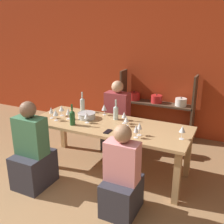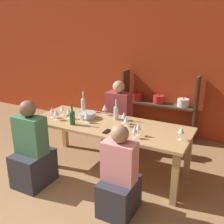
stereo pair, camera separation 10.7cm
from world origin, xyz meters
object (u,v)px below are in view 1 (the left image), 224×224
(cell_phone, at_px, (108,131))
(shelf_unit, at_px, (155,112))
(wine_glass_white_b, at_px, (104,108))
(wine_glass_white_c, at_px, (68,112))
(wine_glass_empty_a, at_px, (51,110))
(wine_glass_red_a, at_px, (56,113))
(wine_glass_red_d, at_px, (140,126))
(person_near_b, at_px, (33,156))
(mixing_bowl, at_px, (87,115))
(wine_bottle_dark, at_px, (82,104))
(wine_glass_empty_b, at_px, (126,119))
(wine_glass_red_e, at_px, (124,115))
(person_far_a, at_px, (117,124))
(wine_glass_white_a, at_px, (87,116))
(dining_table, at_px, (109,130))
(wine_glass_red_b, at_px, (61,109))
(person_near_a, at_px, (122,181))
(wine_glass_red_f, at_px, (182,130))
(wine_bottle_amber, at_px, (116,112))
(wine_glass_red_c, at_px, (136,129))
(wine_bottle_green, at_px, (72,117))

(cell_phone, bearing_deg, shelf_unit, 87.95)
(wine_glass_white_b, bearing_deg, wine_glass_white_c, -134.31)
(wine_glass_empty_a, bearing_deg, wine_glass_red_a, -24.12)
(wine_glass_white_b, xyz_separation_m, wine_glass_red_d, (0.78, -0.52, 0.01))
(wine_glass_red_d, bearing_deg, person_near_b, -154.99)
(mixing_bowl, xyz_separation_m, person_near_b, (-0.33, -0.85, -0.36))
(wine_bottle_dark, bearing_deg, wine_glass_empty_b, -18.23)
(wine_glass_red_e, bearing_deg, shelf_unit, 89.95)
(shelf_unit, distance_m, wine_glass_white_c, 1.95)
(person_far_a, bearing_deg, cell_phone, 108.08)
(mixing_bowl, height_order, wine_glass_white_b, wine_glass_white_b)
(wine_glass_white_a, xyz_separation_m, wine_glass_white_b, (0.06, 0.42, 0.01))
(dining_table, xyz_separation_m, wine_glass_red_b, (-0.82, 0.00, 0.20))
(person_near_a, bearing_deg, wine_glass_red_a, 157.20)
(dining_table, relative_size, person_near_b, 1.95)
(wine_glass_red_f, relative_size, person_far_a, 0.14)
(wine_glass_red_b, bearing_deg, person_near_a, -29.28)
(wine_glass_red_b, bearing_deg, dining_table, -0.10)
(wine_bottle_dark, height_order, person_far_a, person_far_a)
(person_near_a, bearing_deg, person_near_b, -179.14)
(wine_bottle_dark, distance_m, person_near_a, 1.69)
(wine_bottle_dark, height_order, wine_bottle_amber, wine_bottle_dark)
(person_near_a, bearing_deg, wine_glass_red_e, 112.31)
(wine_glass_red_a, height_order, wine_glass_red_f, wine_glass_red_f)
(wine_glass_red_a, distance_m, wine_glass_empty_a, 0.14)
(wine_glass_white_c, distance_m, person_near_a, 1.45)
(person_far_a, bearing_deg, person_near_b, 71.29)
(wine_glass_red_c, distance_m, wine_glass_red_e, 0.52)
(mixing_bowl, relative_size, wine_glass_empty_b, 1.89)
(wine_bottle_dark, distance_m, wine_glass_white_c, 0.41)
(person_near_b, bearing_deg, dining_table, 46.67)
(wine_glass_empty_a, bearing_deg, wine_glass_red_e, 14.16)
(mixing_bowl, relative_size, wine_glass_red_e, 1.58)
(wine_bottle_dark, xyz_separation_m, cell_phone, (0.77, -0.60, -0.12))
(wine_bottle_dark, distance_m, wine_glass_red_c, 1.32)
(wine_glass_red_e, bearing_deg, wine_bottle_green, -149.51)
(wine_glass_red_c, distance_m, cell_phone, 0.42)
(wine_glass_red_a, height_order, person_near_b, person_near_b)
(dining_table, distance_m, person_near_a, 0.98)
(wine_glass_red_b, xyz_separation_m, wine_glass_white_c, (0.18, -0.08, -0.00))
(wine_glass_empty_a, relative_size, person_near_a, 0.16)
(cell_phone, bearing_deg, person_far_a, 108.08)
(wine_bottle_dark, relative_size, wine_glass_white_a, 1.99)
(mixing_bowl, height_order, wine_bottle_dark, wine_bottle_dark)
(wine_glass_white_b, xyz_separation_m, person_far_a, (0.03, 0.43, -0.42))
(wine_bottle_dark, distance_m, wine_glass_white_a, 0.55)
(person_near_b, bearing_deg, mixing_bowl, 68.52)
(wine_bottle_dark, xyz_separation_m, wine_glass_white_b, (0.40, -0.00, -0.01))
(mixing_bowl, xyz_separation_m, wine_glass_red_b, (-0.42, -0.06, 0.06))
(wine_bottle_green, height_order, wine_glass_empty_b, wine_bottle_green)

